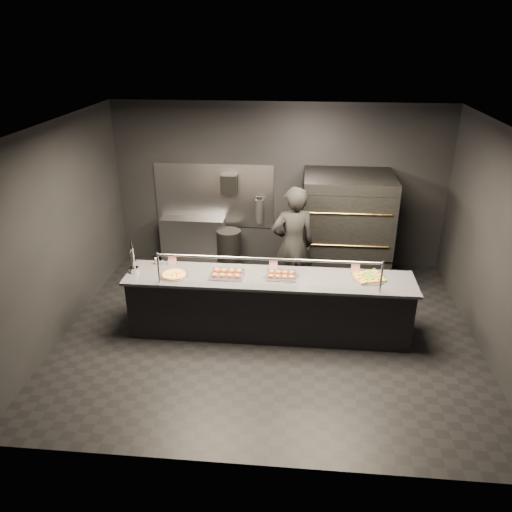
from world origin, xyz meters
name	(u,v)px	position (x,y,z in m)	size (l,w,h in m)	color
room	(268,238)	(-0.02, 0.05, 1.50)	(6.04, 6.00, 3.00)	black
service_counter	(269,305)	(0.00, 0.00, 0.46)	(4.10, 0.78, 1.37)	black
pizza_oven	(346,228)	(1.20, 1.90, 0.97)	(1.50, 1.23, 1.91)	black
prep_shelf	(194,240)	(-1.60, 2.32, 0.45)	(1.20, 0.35, 0.90)	#99999E
towel_dispenser	(229,184)	(-0.90, 2.39, 1.55)	(0.30, 0.20, 0.35)	black
fire_extinguisher	(259,211)	(-0.35, 2.40, 1.06)	(0.14, 0.14, 0.51)	#B2B2B7
beer_tap	(133,263)	(-1.95, -0.03, 1.07)	(0.13, 0.19, 0.51)	silver
round_pizza	(174,275)	(-1.35, -0.09, 0.94)	(0.40, 0.40, 0.03)	silver
slider_tray_a	(227,274)	(-0.60, -0.01, 0.95)	(0.49, 0.38, 0.08)	silver
slider_tray_b	(281,275)	(0.17, 0.03, 0.95)	(0.50, 0.44, 0.07)	silver
square_pizza	(369,277)	(1.40, 0.09, 0.94)	(0.49, 0.49, 0.05)	silver
condiment_jar	(159,261)	(-1.67, 0.27, 0.97)	(0.15, 0.06, 0.10)	silver
tent_cards	(266,264)	(-0.07, 0.28, 1.00)	(2.81, 0.04, 0.15)	white
trash_bin	(229,249)	(-0.89, 2.14, 0.37)	(0.45, 0.45, 0.75)	black
worker	(293,246)	(0.30, 1.04, 0.97)	(0.71, 0.47, 1.95)	black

